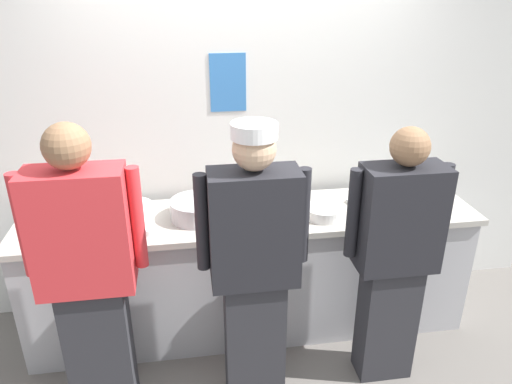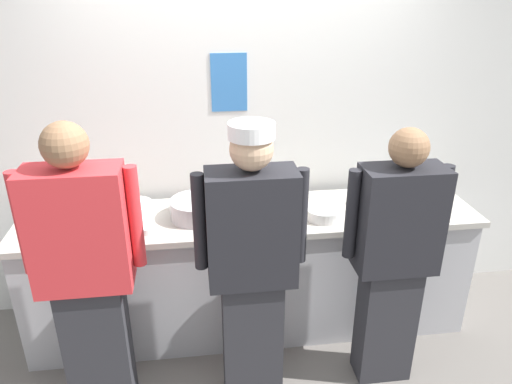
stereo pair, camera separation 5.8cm
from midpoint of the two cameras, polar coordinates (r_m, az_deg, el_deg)
ground_plane at (r=3.44m, az=-0.23°, el=-18.84°), size 9.00×9.00×0.00m
wall_back at (r=3.44m, az=-2.24°, el=8.66°), size 4.78×0.11×2.86m
prep_counter at (r=3.43m, az=-1.10°, el=-9.38°), size 3.04×0.65×0.90m
chef_near_left at (r=2.71m, az=-19.95°, el=-9.09°), size 0.63×0.24×1.74m
chef_center at (r=2.64m, az=-0.84°, el=-8.58°), size 0.61×0.24×1.71m
chef_far_right at (r=2.92m, az=15.66°, el=-7.23°), size 0.60×0.24×1.64m
plate_stack_front at (r=3.17m, az=7.57°, el=-2.41°), size 0.24×0.24×0.07m
plate_stack_rear at (r=3.27m, az=-14.78°, el=-2.09°), size 0.24×0.24×0.08m
mixing_bowl_steel at (r=3.15m, az=-7.48°, el=-2.04°), size 0.36×0.36×0.13m
sheet_tray at (r=3.43m, az=15.21°, el=-1.42°), size 0.57×0.35×0.02m
squeeze_bottle_primary at (r=3.17m, az=1.90°, el=-0.98°), size 0.05×0.05×0.20m
squeeze_bottle_secondary at (r=3.19m, az=-19.12°, el=-2.38°), size 0.06×0.06×0.19m
ramekin_yellow_sauce at (r=3.26m, az=0.07°, el=-1.70°), size 0.11×0.11×0.04m
ramekin_green_sauce at (r=3.03m, az=-13.29°, el=-4.50°), size 0.09×0.09×0.04m
ramekin_red_sauce at (r=3.08m, az=-2.56°, el=-3.33°), size 0.11×0.11×0.04m
ramekin_orange_sauce at (r=3.39m, az=-19.97°, el=-2.16°), size 0.10×0.10×0.04m
chefs_knife at (r=3.23m, az=-15.85°, el=-3.26°), size 0.28×0.03×0.02m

